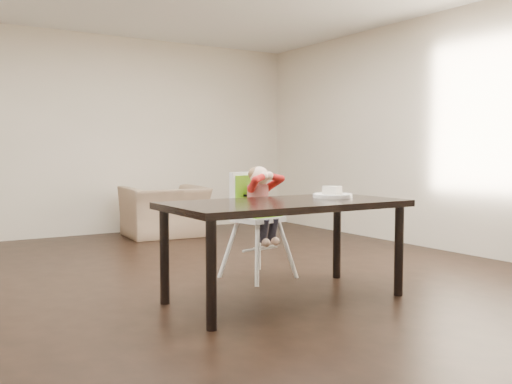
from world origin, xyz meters
The scene contains 6 objects.
ground centered at (0.00, 0.00, 0.00)m, with size 7.00×7.00×0.00m, color black.
room_walls centered at (0.00, 0.00, 1.86)m, with size 6.02×7.02×2.71m.
dining_table centered at (0.22, -0.71, 0.67)m, with size 1.80×0.90×0.75m.
high_chair centered at (0.44, 0.06, 0.70)m, with size 0.49×0.49×0.99m.
plate centered at (0.73, -0.64, 0.78)m, with size 0.36×0.36×0.09m.
armchair centered at (0.72, 2.80, 0.44)m, with size 1.02×0.66×0.89m, color #977B60.
Camera 1 is at (-2.23, -4.20, 1.12)m, focal length 40.00 mm.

